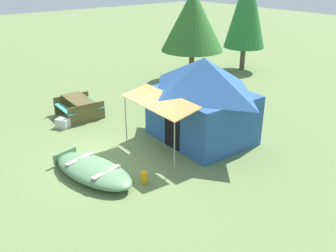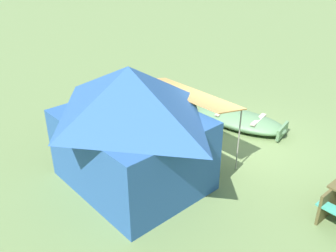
{
  "view_description": "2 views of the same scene",
  "coord_description": "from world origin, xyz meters",
  "px_view_note": "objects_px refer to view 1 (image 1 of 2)",
  "views": [
    {
      "loc": [
        9.18,
        -4.95,
        5.61
      ],
      "look_at": [
        0.96,
        1.59,
        1.01
      ],
      "focal_mm": 39.5,
      "sensor_mm": 36.0,
      "label": 1
    },
    {
      "loc": [
        -5.12,
        7.71,
        5.22
      ],
      "look_at": [
        1.2,
        1.67,
        0.73
      ],
      "focal_mm": 39.17,
      "sensor_mm": 36.0,
      "label": 2
    }
  ],
  "objects_px": {
    "pine_tree_back_right": "(247,7)",
    "pine_tree_far_center": "(193,20)",
    "cooler_box": "(63,123)",
    "canvas_cabin_tent": "(202,98)",
    "fuel_can": "(144,177)",
    "beached_rowboat": "(93,170)",
    "picnic_table": "(79,105)"
  },
  "relations": [
    {
      "from": "pine_tree_back_right",
      "to": "pine_tree_far_center",
      "type": "relative_size",
      "value": 1.24
    },
    {
      "from": "cooler_box",
      "to": "canvas_cabin_tent",
      "type": "bearing_deg",
      "value": 40.65
    },
    {
      "from": "pine_tree_back_right",
      "to": "cooler_box",
      "type": "bearing_deg",
      "value": -83.24
    },
    {
      "from": "canvas_cabin_tent",
      "to": "fuel_can",
      "type": "height_order",
      "value": "canvas_cabin_tent"
    },
    {
      "from": "pine_tree_far_center",
      "to": "beached_rowboat",
      "type": "bearing_deg",
      "value": -57.68
    },
    {
      "from": "beached_rowboat",
      "to": "fuel_can",
      "type": "relative_size",
      "value": 8.73
    },
    {
      "from": "canvas_cabin_tent",
      "to": "picnic_table",
      "type": "bearing_deg",
      "value": -152.16
    },
    {
      "from": "beached_rowboat",
      "to": "cooler_box",
      "type": "relative_size",
      "value": 6.65
    },
    {
      "from": "pine_tree_back_right",
      "to": "pine_tree_far_center",
      "type": "xyz_separation_m",
      "value": [
        -0.23,
        -3.74,
        -0.41
      ]
    },
    {
      "from": "pine_tree_back_right",
      "to": "pine_tree_far_center",
      "type": "bearing_deg",
      "value": -93.53
    },
    {
      "from": "beached_rowboat",
      "to": "fuel_can",
      "type": "distance_m",
      "value": 1.52
    },
    {
      "from": "picnic_table",
      "to": "fuel_can",
      "type": "xyz_separation_m",
      "value": [
        5.68,
        -0.82,
        -0.3
      ]
    },
    {
      "from": "canvas_cabin_tent",
      "to": "pine_tree_back_right",
      "type": "xyz_separation_m",
      "value": [
        -5.31,
        8.24,
        2.01
      ]
    },
    {
      "from": "beached_rowboat",
      "to": "picnic_table",
      "type": "height_order",
      "value": "picnic_table"
    },
    {
      "from": "beached_rowboat",
      "to": "pine_tree_back_right",
      "type": "distance_m",
      "value": 13.89
    },
    {
      "from": "picnic_table",
      "to": "cooler_box",
      "type": "bearing_deg",
      "value": -57.74
    },
    {
      "from": "canvas_cabin_tent",
      "to": "picnic_table",
      "type": "height_order",
      "value": "canvas_cabin_tent"
    },
    {
      "from": "picnic_table",
      "to": "pine_tree_far_center",
      "type": "xyz_separation_m",
      "value": [
        -0.99,
        6.91,
        2.61
      ]
    },
    {
      "from": "beached_rowboat",
      "to": "cooler_box",
      "type": "distance_m",
      "value": 3.98
    },
    {
      "from": "cooler_box",
      "to": "pine_tree_far_center",
      "type": "bearing_deg",
      "value": 101.52
    },
    {
      "from": "beached_rowboat",
      "to": "fuel_can",
      "type": "height_order",
      "value": "beached_rowboat"
    },
    {
      "from": "cooler_box",
      "to": "pine_tree_back_right",
      "type": "xyz_separation_m",
      "value": [
        -1.38,
        11.62,
        3.33
      ]
    },
    {
      "from": "canvas_cabin_tent",
      "to": "cooler_box",
      "type": "relative_size",
      "value": 8.1
    },
    {
      "from": "cooler_box",
      "to": "pine_tree_far_center",
      "type": "height_order",
      "value": "pine_tree_far_center"
    },
    {
      "from": "fuel_can",
      "to": "pine_tree_far_center",
      "type": "distance_m",
      "value": 10.61
    },
    {
      "from": "picnic_table",
      "to": "fuel_can",
      "type": "distance_m",
      "value": 5.75
    },
    {
      "from": "picnic_table",
      "to": "cooler_box",
      "type": "height_order",
      "value": "picnic_table"
    },
    {
      "from": "canvas_cabin_tent",
      "to": "fuel_can",
      "type": "xyz_separation_m",
      "value": [
        1.12,
        -3.23,
        -1.31
      ]
    },
    {
      "from": "beached_rowboat",
      "to": "cooler_box",
      "type": "height_order",
      "value": "beached_rowboat"
    },
    {
      "from": "canvas_cabin_tent",
      "to": "pine_tree_back_right",
      "type": "height_order",
      "value": "pine_tree_back_right"
    },
    {
      "from": "beached_rowboat",
      "to": "pine_tree_back_right",
      "type": "relative_size",
      "value": 0.54
    },
    {
      "from": "fuel_can",
      "to": "pine_tree_far_center",
      "type": "bearing_deg",
      "value": 130.8
    }
  ]
}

